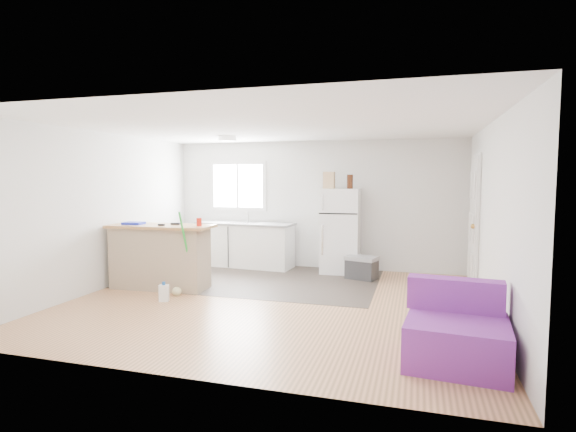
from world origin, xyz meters
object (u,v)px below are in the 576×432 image
object	(u,v)px
mop	(180,279)
cardboard_box	(329,180)
red_cup	(199,222)
kitchen_cabinets	(245,244)
bottle_right	(351,182)
cooler	(362,267)
refrigerator	(341,231)
bottle_left	(349,182)
cleaner_jug	(164,293)
purple_seat	(456,334)
blue_tray	(134,223)
peninsula	(160,256)

from	to	relation	value
mop	cardboard_box	size ratio (longest dim) A/B	4.13
red_cup	kitchen_cabinets	bearing A→B (deg)	91.05
bottle_right	kitchen_cabinets	bearing A→B (deg)	177.59
cooler	mop	size ratio (longest dim) A/B	0.47
refrigerator	bottle_left	bearing A→B (deg)	-21.66
bottle_right	red_cup	bearing A→B (deg)	-137.15
cleaner_jug	cooler	bearing A→B (deg)	24.38
mop	cleaner_jug	bearing A→B (deg)	-83.48
refrigerator	purple_seat	world-z (taller)	refrigerator
cooler	red_cup	size ratio (longest dim) A/B	4.90
cardboard_box	bottle_right	distance (m)	0.40
cleaner_jug	mop	xyz separation A→B (m)	(0.05, 0.36, 0.11)
cleaner_jug	red_cup	bearing A→B (deg)	56.36
mop	kitchen_cabinets	bearing A→B (deg)	100.77
cardboard_box	bottle_right	size ratio (longest dim) A/B	1.20
kitchen_cabinets	purple_seat	world-z (taller)	kitchen_cabinets
mop	blue_tray	world-z (taller)	mop
peninsula	purple_seat	distance (m)	4.53
mop	refrigerator	bearing A→B (deg)	62.24
bottle_left	mop	bearing A→B (deg)	-134.36
refrigerator	red_cup	size ratio (longest dim) A/B	12.65
refrigerator	cardboard_box	bearing A→B (deg)	-176.23
kitchen_cabinets	red_cup	bearing A→B (deg)	-84.61
kitchen_cabinets	mop	world-z (taller)	mop
purple_seat	cleaner_jug	distance (m)	3.87
purple_seat	red_cup	world-z (taller)	red_cup
cardboard_box	kitchen_cabinets	bearing A→B (deg)	178.09
peninsula	bottle_right	size ratio (longest dim) A/B	6.54
red_cup	bottle_left	world-z (taller)	bottle_left
cooler	cardboard_box	world-z (taller)	cardboard_box
red_cup	peninsula	bearing A→B (deg)	-178.50
kitchen_cabinets	bottle_right	distance (m)	2.38
cleaner_jug	bottle_right	xyz separation A→B (m)	(2.21, 2.54, 1.52)
cleaner_jug	cardboard_box	world-z (taller)	cardboard_box
kitchen_cabinets	red_cup	size ratio (longest dim) A/B	16.23
cardboard_box	peninsula	bearing A→B (deg)	-139.95
peninsula	blue_tray	world-z (taller)	blue_tray
purple_seat	mop	xyz separation A→B (m)	(-3.67, 1.43, -0.03)
cooler	cleaner_jug	bearing A→B (deg)	-121.36
bottle_left	bottle_right	bearing A→B (deg)	4.32
mop	red_cup	world-z (taller)	mop
peninsula	cardboard_box	size ratio (longest dim) A/B	5.45
peninsula	purple_seat	world-z (taller)	peninsula
peninsula	red_cup	xyz separation A→B (m)	(0.66, 0.02, 0.55)
kitchen_cabinets	bottle_right	size ratio (longest dim) A/B	7.79
cardboard_box	red_cup	bearing A→B (deg)	-130.35
peninsula	cleaner_jug	size ratio (longest dim) A/B	5.90
refrigerator	bottle_left	size ratio (longest dim) A/B	6.07
refrigerator	blue_tray	distance (m)	3.53
refrigerator	blue_tray	world-z (taller)	refrigerator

